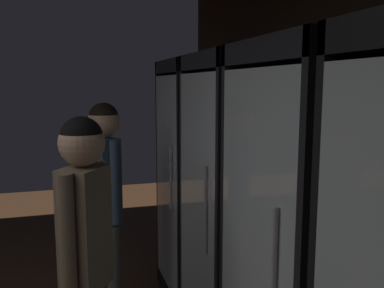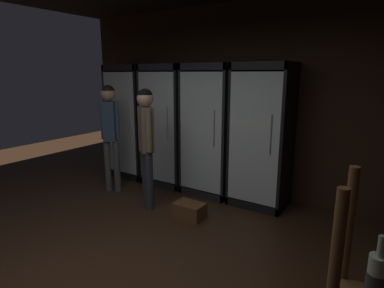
{
  "view_description": "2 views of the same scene",
  "coord_description": "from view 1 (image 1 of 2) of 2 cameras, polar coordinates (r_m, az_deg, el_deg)",
  "views": [
    {
      "loc": [
        1.12,
        1.71,
        1.76
      ],
      "look_at": [
        -1.49,
        2.48,
        1.36
      ],
      "focal_mm": 38.65,
      "sensor_mm": 36.0,
      "label": 1
    },
    {
      "loc": [
        1.91,
        -1.29,
        1.8
      ],
      "look_at": [
        -0.51,
        2.38,
        0.81
      ],
      "focal_mm": 29.35,
      "sensor_mm": 36.0,
      "label": 2
    }
  ],
  "objects": [
    {
      "name": "cooler_center",
      "position": [
        2.01,
        16.82,
        -15.91
      ],
      "size": [
        0.76,
        0.58,
        1.94
      ],
      "color": "black",
      "rests_on": "ground"
    },
    {
      "name": "shopper_near",
      "position": [
        2.08,
        -14.46,
        -13.43
      ],
      "size": [
        0.31,
        0.26,
        1.62
      ],
      "color": "#2D2D38",
      "rests_on": "ground"
    },
    {
      "name": "shopper_far",
      "position": [
        2.91,
        -11.81,
        -6.15
      ],
      "size": [
        0.26,
        0.22,
        1.64
      ],
      "color": "#4C4C4C",
      "rests_on": "ground"
    },
    {
      "name": "cooler_far_left",
      "position": [
        3.39,
        1.75,
        -5.5
      ],
      "size": [
        0.76,
        0.58,
        1.94
      ],
      "color": "black",
      "rests_on": "ground"
    },
    {
      "name": "cooler_left",
      "position": [
        2.67,
        7.26,
        -9.42
      ],
      "size": [
        0.76,
        0.58,
        1.94
      ],
      "color": "black",
      "rests_on": "ground"
    }
  ]
}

